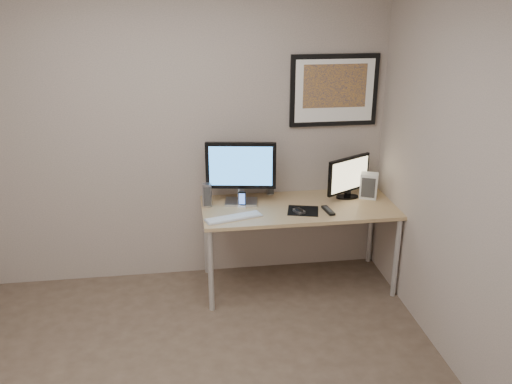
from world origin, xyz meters
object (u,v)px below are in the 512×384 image
keyboard (233,217)px  fan_unit (369,186)px  phone_dock (242,199)px  desk (298,213)px  monitor_large (241,170)px  framed_art (334,90)px  monitor_tv (349,176)px  speaker_right (270,185)px  speaker_left (207,195)px

keyboard → fan_unit: size_ratio=2.07×
keyboard → phone_dock: bearing=51.1°
desk → monitor_large: monitor_large is taller
framed_art → monitor_tv: (0.10, -0.21, -0.70)m
phone_dock → speaker_right: bearing=57.8°
monitor_tv → framed_art: bearing=86.9°
desk → framed_art: framed_art is taller
framed_art → fan_unit: (0.28, -0.23, -0.78)m
monitor_large → monitor_tv: monitor_large is taller
desk → speaker_right: speaker_right is taller
desk → speaker_left: (-0.75, 0.11, 0.16)m
speaker_right → keyboard: bearing=-131.5°
monitor_large → keyboard: (-0.10, -0.31, -0.28)m
monitor_large → monitor_tv: bearing=8.6°
monitor_tv → monitor_large: bearing=149.9°
desk → phone_dock: 0.49m
keyboard → fan_unit: (1.20, 0.28, 0.10)m
desk → monitor_large: (-0.47, 0.13, 0.36)m
desk → speaker_left: speaker_left is taller
monitor_large → speaker_left: monitor_large is taller
speaker_right → speaker_left: bearing=-164.4°
fan_unit → framed_art: bearing=165.7°
desk → phone_dock: bearing=174.9°
monitor_large → phone_dock: (-0.00, -0.09, -0.22)m
speaker_left → keyboard: speaker_left is taller
speaker_left → speaker_right: speaker_left is taller
speaker_right → framed_art: bearing=-1.7°
monitor_tv → speaker_right: 0.68m
phone_dock → speaker_left: bearing=-178.4°
monitor_tv → speaker_right: monitor_tv is taller
monitor_large → speaker_left: (-0.29, -0.03, -0.19)m
desk → framed_art: bearing=43.5°
desk → fan_unit: fan_unit is taller
speaker_left → fan_unit: 1.38m
monitor_large → speaker_left: bearing=-165.6°
speaker_right → keyboard: 0.62m
desk → framed_art: size_ratio=2.13×
monitor_large → speaker_right: (0.28, 0.18, -0.21)m
speaker_left → speaker_right: (0.56, 0.20, -0.02)m
speaker_left → phone_dock: 0.29m
framed_art → phone_dock: 1.20m
keyboard → fan_unit: 1.23m
fan_unit → desk: bearing=-145.9°
monitor_large → keyboard: monitor_large is taller
monitor_tv → keyboard: (-1.02, -0.31, -0.19)m
monitor_large → desk: bearing=-6.6°
keyboard → speaker_right: bearing=36.7°
phone_dock → keyboard: size_ratio=0.30×
keyboard → fan_unit: fan_unit is taller
speaker_left → phone_dock: bearing=-12.0°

